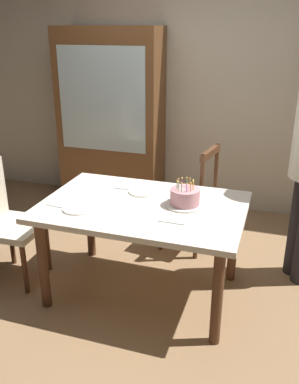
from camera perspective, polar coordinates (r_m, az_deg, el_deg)
ground at (r=3.28m, az=-0.85°, el=-13.42°), size 6.40×6.40×0.00m
back_wall at (r=4.51m, az=6.91°, el=14.13°), size 6.40×0.10×2.60m
dining_table at (r=2.96m, az=-0.92°, el=-3.33°), size 1.43×0.96×0.73m
birthday_cake at (r=2.89m, az=4.89°, el=-0.78°), size 0.28×0.28×0.19m
plate_near_celebrant at (r=2.89m, az=-9.73°, el=-2.24°), size 0.22×0.22×0.01m
plate_far_side at (r=3.13m, az=-0.89°, el=0.06°), size 0.22×0.22×0.01m
fork_near_celebrant at (r=2.95m, az=-12.57°, el=-1.95°), size 0.18×0.03×0.01m
fork_far_side at (r=3.20m, az=-3.53°, el=0.43°), size 0.18×0.02×0.01m
fork_near_guest at (r=2.66m, az=2.98°, el=-4.20°), size 0.18×0.02×0.01m
chair_spindle_back at (r=3.69m, az=5.51°, el=-1.14°), size 0.50×0.50×0.95m
chair_upholstered at (r=3.40m, az=-19.54°, el=-3.14°), size 0.46×0.45×0.95m
china_cabinet at (r=4.56m, az=-5.31°, el=9.83°), size 1.10×0.45×1.90m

